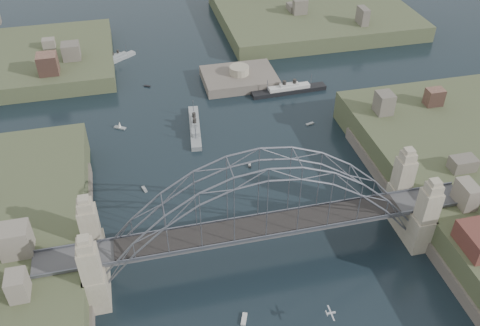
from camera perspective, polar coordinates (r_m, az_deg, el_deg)
name	(u,v)px	position (r m, az deg, el deg)	size (l,w,h in m)	color
ground	(261,256)	(105.91, 2.27, -10.14)	(500.00, 500.00, 0.00)	black
bridge	(262,211)	(97.12, 2.45, -5.26)	(84.00, 13.80, 24.60)	#464648
headland_nw	(18,67)	(184.07, -23.10, 9.61)	(60.00, 45.00, 9.00)	#3F472B
headland_ne	(313,19)	(206.62, 7.95, 15.34)	(70.00, 55.00, 9.50)	#3F472B
fort_island	(239,83)	(162.25, -0.09, 8.71)	(22.00, 16.00, 9.40)	#585046
naval_cruiser_near	(195,127)	(140.02, -4.97, 3.97)	(4.87, 20.01, 5.95)	gray
naval_cruiser_far	(116,59)	(178.98, -13.39, 11.00)	(13.03, 10.02, 4.91)	gray
ocean_liner	(289,90)	(157.00, 5.38, 7.97)	(22.84, 3.96, 5.58)	black
aeroplane	(330,313)	(92.78, 9.82, -15.89)	(1.70, 3.24, 0.47)	silver
small_boat_a	(144,189)	(122.25, -10.42, -2.86)	(1.28, 2.27, 0.45)	beige
small_boat_b	(250,165)	(127.17, 1.05, -0.20)	(1.00, 2.01, 1.43)	beige
small_boat_c	(244,319)	(96.32, 0.45, -16.73)	(1.75, 2.71, 0.45)	beige
small_boat_d	(310,124)	(143.33, 7.65, 4.26)	(2.41, 1.34, 0.45)	beige
small_boat_e	(120,126)	(143.83, -13.04, 3.96)	(3.27, 2.58, 2.38)	beige
small_boat_f	(192,121)	(142.30, -5.33, 4.60)	(1.16, 1.69, 2.38)	beige
small_boat_h	(147,86)	(162.25, -10.13, 8.28)	(2.09, 1.57, 0.45)	beige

